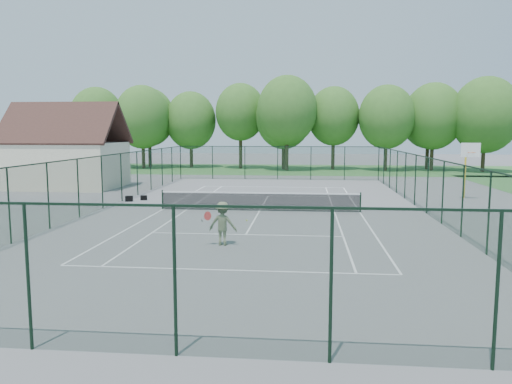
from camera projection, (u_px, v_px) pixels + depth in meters
ground at (260, 211)px, 27.63m from camera, size 140.00×140.00×0.00m
grass_far at (283, 169)px, 57.26m from camera, size 80.00×16.00×0.01m
court_lines at (260, 211)px, 27.63m from camera, size 11.05×23.85×0.01m
tennis_net at (260, 201)px, 27.56m from camera, size 11.08×0.08×1.10m
fence_enclosure at (260, 183)px, 27.44m from camera, size 18.05×36.05×3.02m
utility_building at (66, 148)px, 38.69m from camera, size 8.60×6.27×6.63m
tree_line_far at (284, 117)px, 56.53m from camera, size 39.40×6.40×9.70m
basketball_goal at (468, 160)px, 32.14m from camera, size 1.20×1.43×3.65m
sports_bag_a at (129, 199)px, 31.28m from camera, size 0.48×0.34×0.35m
sports_bag_b at (144, 198)px, 31.88m from camera, size 0.41×0.28×0.30m
tennis_player at (223, 224)px, 19.28m from camera, size 1.78×0.81×1.69m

